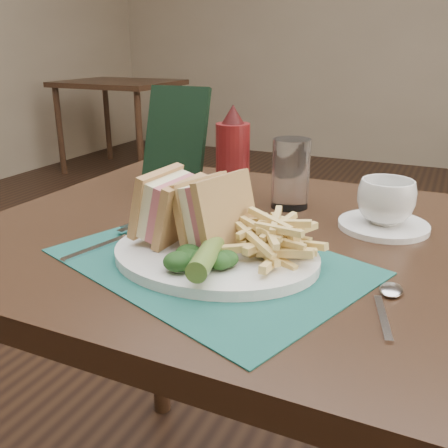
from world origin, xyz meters
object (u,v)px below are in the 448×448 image
placemat (210,261)px  check_presenter (175,139)px  ketchup_bottle (233,153)px  plate (215,255)px  sandwich_half_a (156,204)px  saucer (383,225)px  table_main (242,411)px  coffee_cup (386,202)px  sandwich_half_b (205,208)px  drinking_glass (291,174)px  table_bg_left (122,127)px

placemat → check_presenter: bearing=126.8°
ketchup_bottle → plate: bearing=-70.7°
sandwich_half_a → saucer: bearing=40.2°
table_main → saucer: (0.21, 0.11, 0.38)m
coffee_cup → saucer: bearing=0.0°
placemat → ketchup_bottle: 0.32m
sandwich_half_b → ketchup_bottle: ketchup_bottle is taller
sandwich_half_a → coffee_cup: size_ratio=1.11×
drinking_glass → plate: bearing=-93.6°
placemat → plate: 0.01m
table_bg_left → sandwich_half_a: sandwich_half_a is taller
sandwich_half_b → saucer: bearing=60.7°
table_main → ketchup_bottle: 0.50m
table_bg_left → drinking_glass: drinking_glass is taller
table_main → plate: bearing=-85.5°
plate → ketchup_bottle: ketchup_bottle is taller
table_bg_left → sandwich_half_a: size_ratio=8.58×
drinking_glass → coffee_cup: bearing=-14.2°
check_presenter → saucer: bearing=-11.9°
table_bg_left → table_main: bearing=-50.5°
placemat → drinking_glass: 0.30m
sandwich_half_b → check_presenter: bearing=142.9°
table_bg_left → saucer: saucer is taller
table_main → ketchup_bottle: (-0.09, 0.16, 0.47)m
placemat → plate: bearing=45.8°
plate → saucer: bearing=47.9°
plate → placemat: bearing=-136.8°
drinking_glass → table_bg_left: bearing=131.5°
table_bg_left → saucer: bearing=-46.9°
sandwich_half_a → sandwich_half_b: bearing=9.8°
plate → check_presenter: size_ratio=1.37×
table_bg_left → coffee_cup: 3.65m
sandwich_half_a → check_presenter: check_presenter is taller
saucer → ketchup_bottle: ketchup_bottle is taller
table_main → drinking_glass: drinking_glass is taller
saucer → ketchup_bottle: size_ratio=0.81×
plate → check_presenter: 0.40m
sandwich_half_b → check_presenter: 0.36m
saucer → drinking_glass: drinking_glass is taller
sandwich_half_a → check_presenter: bearing=117.8°
saucer → ketchup_bottle: bearing=170.8°
plate → sandwich_half_b: sandwich_half_b is taller
sandwich_half_a → coffee_cup: (0.30, 0.23, -0.02)m
coffee_cup → check_presenter: size_ratio=0.43×
plate → sandwich_half_a: sandwich_half_a is taller
table_main → drinking_glass: size_ratio=6.92×
table_bg_left → ketchup_bottle: ketchup_bottle is taller
placemat → sandwich_half_b: size_ratio=3.89×
coffee_cup → check_presenter: bearing=171.3°
drinking_glass → check_presenter: size_ratio=0.60×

